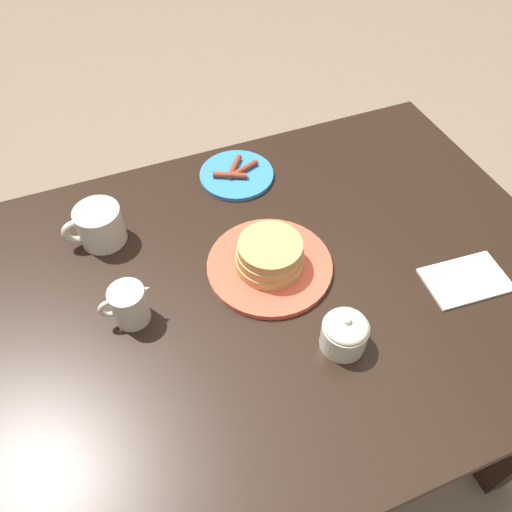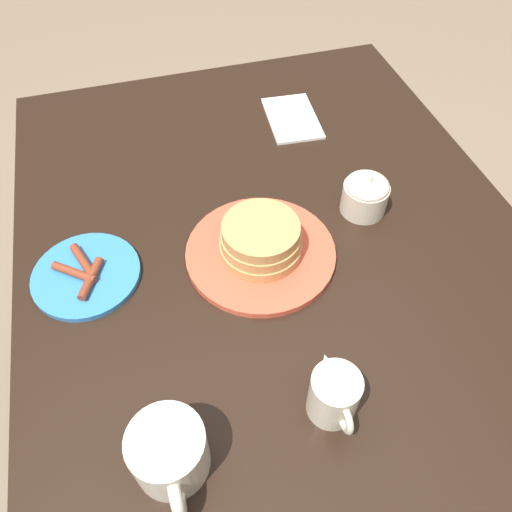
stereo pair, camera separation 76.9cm
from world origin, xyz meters
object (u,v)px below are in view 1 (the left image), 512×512
side_plate_bacon (237,174)px  sugar_bowl (345,332)px  creamer_pitcher (129,304)px  napkin (466,280)px  pancake_plate (270,259)px  coffee_mug (99,225)px

side_plate_bacon → sugar_bowl: sugar_bowl is taller
creamer_pitcher → napkin: (-0.62, 0.16, -0.04)m
sugar_bowl → napkin: size_ratio=0.48×
pancake_plate → sugar_bowl: size_ratio=3.08×
sugar_bowl → napkin: 0.29m
napkin → side_plate_bacon: bearing=-55.9°
side_plate_bacon → creamer_pitcher: size_ratio=1.71×
coffee_mug → napkin: (-0.63, 0.37, -0.04)m
coffee_mug → sugar_bowl: same height
side_plate_bacon → coffee_mug: 0.34m
pancake_plate → coffee_mug: coffee_mug is taller
sugar_bowl → creamer_pitcher: bearing=-30.2°
napkin → creamer_pitcher: bearing=-14.3°
pancake_plate → coffee_mug: size_ratio=2.01×
coffee_mug → napkin: bearing=149.7°
pancake_plate → sugar_bowl: 0.21m
side_plate_bacon → coffee_mug: bearing=14.1°
pancake_plate → creamer_pitcher: bearing=3.0°
creamer_pitcher → sugar_bowl: 0.38m
coffee_mug → sugar_bowl: 0.53m
pancake_plate → side_plate_bacon: (-0.03, -0.28, -0.02)m
side_plate_bacon → creamer_pitcher: (0.31, 0.30, 0.03)m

